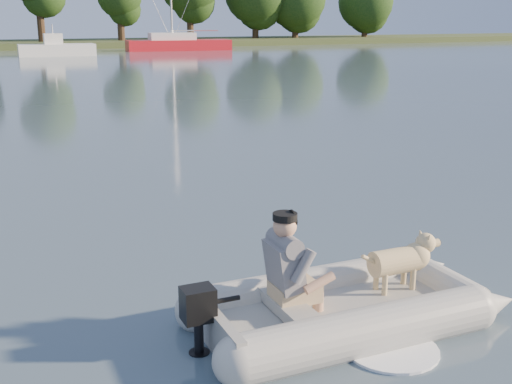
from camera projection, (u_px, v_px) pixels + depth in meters
name	position (u px, v px, depth m)	size (l,w,h in m)	color
water	(340.00, 319.00, 6.27)	(160.00, 160.00, 0.00)	slate
shore_bank	(0.00, 45.00, 60.86)	(160.00, 12.00, 0.70)	#47512D
dinghy	(348.00, 270.00, 6.09)	(4.01, 2.46, 1.26)	#A4A59F
man	(286.00, 262.00, 5.84)	(0.65, 0.56, 0.97)	slate
dog	(395.00, 266.00, 6.37)	(0.84, 0.30, 0.56)	tan
outboard_motor	(199.00, 324.00, 5.57)	(0.37, 0.26, 0.71)	black
motorboat	(56.00, 41.00, 48.19)	(5.77, 2.22, 2.44)	white
sailboat	(178.00, 44.00, 56.51)	(9.26, 3.58, 12.43)	red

